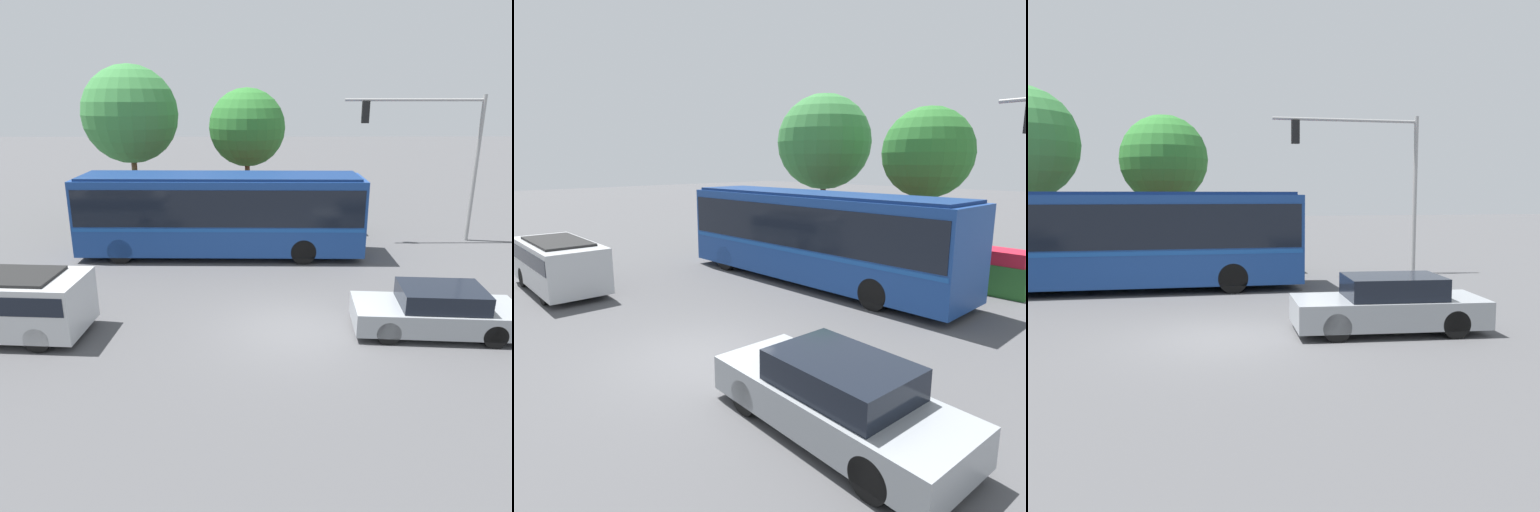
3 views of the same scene
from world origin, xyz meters
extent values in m
plane|color=#4C4C4F|center=(0.00, 0.00, 0.00)|extent=(140.00, 140.00, 0.00)
cube|color=navy|center=(-2.41, 6.98, 1.75)|extent=(11.49, 2.75, 2.99)
cube|color=black|center=(-2.41, 6.98, 2.23)|extent=(11.26, 2.79, 1.44)
cube|color=#194C9E|center=(-2.41, 6.98, 1.39)|extent=(11.38, 2.78, 0.14)
cube|color=black|center=(-8.15, 7.09, 2.11)|extent=(0.10, 2.14, 1.68)
cube|color=navy|center=(-2.41, 6.98, 3.29)|extent=(11.03, 2.54, 0.10)
cylinder|color=black|center=(-6.32, 5.95, 0.50)|extent=(1.01, 0.32, 1.00)
cylinder|color=black|center=(-6.27, 8.16, 0.50)|extent=(1.01, 0.32, 1.00)
cylinder|color=black|center=(0.89, 5.80, 0.50)|extent=(1.01, 0.32, 1.00)
cylinder|color=black|center=(0.93, 8.02, 0.50)|extent=(1.01, 0.32, 1.00)
cube|color=gray|center=(3.95, -0.13, 0.50)|extent=(4.63, 2.12, 0.65)
cube|color=black|center=(4.06, -0.14, 1.09)|extent=(2.37, 1.73, 0.52)
cylinder|color=black|center=(2.50, -0.78, 0.32)|extent=(0.66, 0.27, 0.65)
cylinder|color=black|center=(2.62, 0.76, 0.32)|extent=(0.66, 0.27, 0.65)
cylinder|color=black|center=(5.24, -1.01, 0.32)|extent=(0.66, 0.27, 0.65)
cylinder|color=black|center=(5.36, 0.53, 0.32)|extent=(0.66, 0.27, 0.65)
cube|color=#B2B5B7|center=(-7.98, -0.15, 0.96)|extent=(4.75, 2.31, 1.50)
cylinder|color=black|center=(-6.67, -1.11, 0.35)|extent=(0.71, 0.31, 0.70)
cylinder|color=black|center=(-6.54, 0.61, 0.35)|extent=(0.71, 0.31, 0.70)
cylinder|color=gray|center=(8.73, 9.05, 3.20)|extent=(0.18, 0.18, 6.39)
cylinder|color=gray|center=(5.77, 9.05, 6.17)|extent=(5.92, 0.12, 0.12)
cube|color=black|center=(3.71, 9.05, 5.67)|extent=(0.30, 0.22, 0.90)
cylinder|color=red|center=(3.71, 9.17, 5.97)|extent=(0.18, 0.02, 0.18)
cylinder|color=yellow|center=(3.71, 9.17, 5.67)|extent=(0.18, 0.02, 0.18)
cylinder|color=green|center=(3.71, 9.17, 5.37)|extent=(0.18, 0.02, 0.18)
cube|color=#286028|center=(-1.21, 10.36, 0.53)|extent=(10.19, 1.10, 1.06)
cube|color=#B7192D|center=(-1.21, 10.36, 1.29)|extent=(9.99, 1.05, 0.46)
cylinder|color=brown|center=(-7.30, 13.42, 1.83)|extent=(0.29, 0.29, 3.67)
sphere|color=#387F3D|center=(-7.30, 13.42, 5.43)|extent=(4.88, 4.88, 4.88)
cylinder|color=brown|center=(-1.35, 13.10, 1.70)|extent=(0.26, 0.26, 3.40)
sphere|color=#2D752D|center=(-1.35, 13.10, 4.80)|extent=(3.88, 3.88, 3.88)
camera|label=1|loc=(-1.14, -12.43, 6.30)|focal=34.19mm
camera|label=2|loc=(8.03, -5.64, 4.42)|focal=31.66mm
camera|label=3|loc=(-1.01, -12.39, 3.26)|focal=39.05mm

